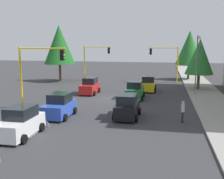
# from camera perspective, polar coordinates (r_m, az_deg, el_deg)

# --- Properties ---
(ground_plane) EXTENTS (120.00, 120.00, 0.00)m
(ground_plane) POSITION_cam_1_polar(r_m,az_deg,el_deg) (29.72, 0.09, -1.98)
(ground_plane) COLOR #353538
(sidewalk_kerb) EXTENTS (80.00, 4.00, 0.15)m
(sidewalk_kerb) POSITION_cam_1_polar(r_m,az_deg,el_deg) (34.42, 19.21, -0.78)
(sidewalk_kerb) COLOR gray
(sidewalk_kerb) RESTS_ON ground
(lane_arrow_near) EXTENTS (2.40, 1.10, 1.10)m
(lane_arrow_near) POSITION_cam_1_polar(r_m,az_deg,el_deg) (20.03, -15.05, -8.14)
(lane_arrow_near) COLOR silver
(lane_arrow_near) RESTS_ON ground
(traffic_signal_near_right) EXTENTS (0.36, 4.59, 5.78)m
(traffic_signal_near_right) POSITION_cam_1_polar(r_m,az_deg,el_deg) (25.32, -15.48, 4.96)
(traffic_signal_near_right) COLOR yellow
(traffic_signal_near_right) RESTS_ON ground
(traffic_signal_far_right) EXTENTS (0.36, 4.59, 5.67)m
(traffic_signal_far_right) POSITION_cam_1_polar(r_m,az_deg,el_deg) (44.08, -3.67, 7.10)
(traffic_signal_far_right) COLOR yellow
(traffic_signal_far_right) RESTS_ON ground
(traffic_signal_far_left) EXTENTS (0.36, 4.59, 5.55)m
(traffic_signal_far_left) POSITION_cam_1_polar(r_m,az_deg,el_deg) (42.60, 11.39, 6.73)
(traffic_signal_far_left) COLOR yellow
(traffic_signal_far_left) RESTS_ON ground
(street_lamp_curbside) EXTENTS (2.15, 0.28, 7.00)m
(street_lamp_curbside) POSITION_cam_1_polar(r_m,az_deg,el_deg) (32.39, 17.67, 6.30)
(street_lamp_curbside) COLOR slate
(street_lamp_curbside) RESTS_ON ground
(tree_roadside_mid) EXTENTS (3.67, 3.67, 6.67)m
(tree_roadside_mid) POSITION_cam_1_polar(r_m,az_deg,el_deg) (36.84, 18.18, 6.66)
(tree_roadside_mid) COLOR brown
(tree_roadside_mid) RESTS_ON ground
(tree_roadside_far) EXTENTS (4.48, 4.48, 8.21)m
(tree_roadside_far) POSITION_cam_1_polar(r_m,az_deg,el_deg) (46.71, 16.20, 8.58)
(tree_roadside_far) COLOR brown
(tree_roadside_far) RESTS_ON ground
(tree_opposite_side) EXTENTS (4.87, 4.87, 8.94)m
(tree_opposite_side) POSITION_cam_1_polar(r_m,az_deg,el_deg) (43.83, -11.19, 9.36)
(tree_opposite_side) COLOR brown
(tree_opposite_side) RESTS_ON ground
(car_green) EXTENTS (3.91, 2.03, 1.98)m
(car_green) POSITION_cam_1_polar(r_m,az_deg,el_deg) (29.76, 4.88, -0.24)
(car_green) COLOR #1E7238
(car_green) RESTS_ON ground
(car_red) EXTENTS (3.79, 1.95, 1.98)m
(car_red) POSITION_cam_1_polar(r_m,az_deg,el_deg) (32.67, -4.73, 0.65)
(car_red) COLOR red
(car_red) RESTS_ON ground
(car_blue) EXTENTS (3.72, 2.10, 1.98)m
(car_blue) POSITION_cam_1_polar(r_m,az_deg,el_deg) (22.73, -11.15, -3.53)
(car_blue) COLOR blue
(car_blue) RESTS_ON ground
(car_black) EXTENTS (3.78, 2.01, 1.98)m
(car_black) POSITION_cam_1_polar(r_m,az_deg,el_deg) (22.05, 3.25, -3.77)
(car_black) COLOR black
(car_black) RESTS_ON ground
(car_yellow) EXTENTS (3.66, 2.01, 1.98)m
(car_yellow) POSITION_cam_1_polar(r_m,az_deg,el_deg) (34.61, 7.73, 1.11)
(car_yellow) COLOR yellow
(car_yellow) RESTS_ON ground
(car_white) EXTENTS (3.92, 2.05, 1.98)m
(car_white) POSITION_cam_1_polar(r_m,az_deg,el_deg) (18.72, -18.96, -6.76)
(car_white) COLOR white
(car_white) RESTS_ON ground
(pedestrian_crossing) EXTENTS (0.40, 0.24, 1.70)m
(pedestrian_crossing) POSITION_cam_1_polar(r_m,az_deg,el_deg) (21.44, 14.84, -4.45)
(pedestrian_crossing) COLOR #262638
(pedestrian_crossing) RESTS_ON ground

